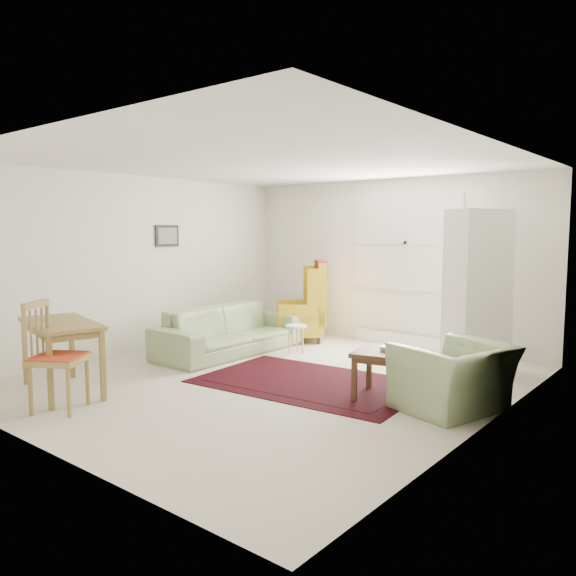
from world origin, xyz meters
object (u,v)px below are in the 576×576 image
Objects in this scene: cabinet at (478,291)px; desk at (62,357)px; coffee_table at (386,374)px; stool at (296,339)px; sofa at (230,321)px; desk_chair at (59,356)px; wingback_chair at (300,301)px; armchair at (454,371)px.

cabinet reaches higher than desk.
coffee_table reaches higher than stool.
desk_chair is (0.51, -2.84, 0.08)m from sofa.
stool is at bearing 152.00° from coffee_table.
sofa is 3.64× the size of coffee_table.
desk is at bearing -144.37° from coffee_table.
wingback_chair is 1.04× the size of desk.
sofa is at bearing -134.75° from cabinet.
armchair is at bearing 4.64° from coffee_table.
sofa is 2.82m from coffee_table.
cabinet reaches higher than armchair.
sofa is at bearing 89.31° from desk.
cabinet is 4.90m from desk.
wingback_chair is at bearing -28.77° from desk_chair.
desk reaches higher than stool.
wingback_chair is at bearing -101.52° from armchair.
armchair is 1.83m from cabinet.
desk is 0.65m from desk_chair.
sofa is 0.97m from stool.
coffee_table is 0.31× the size of cabinet.
wingback_chair reaches higher than coffee_table.
desk_chair is (0.29, -4.16, -0.10)m from wingback_chair.
desk is at bearing 179.11° from sofa.
armchair is at bearing -83.81° from desk_chair.
stool is at bearing -93.54° from armchair.
desk_chair is (-2.26, -2.34, 0.28)m from coffee_table.
armchair reaches higher than coffee_table.
wingback_chair is at bearing -9.66° from sofa.
wingback_chair reaches higher than armchair.
stool is (-2.03, 1.08, -0.05)m from coffee_table.
sofa is at bearing -80.31° from armchair.
armchair is at bearing -97.51° from sofa.
desk is (-0.77, -3.09, 0.18)m from stool.
cabinet is at bearing 50.44° from desk.
desk_chair is at bearing -38.18° from wingback_chair.
armchair is 3.81m from desk_chair.
desk is at bearing -106.29° from cabinet.
desk is (-0.03, -2.51, -0.07)m from sofa.
desk_chair is (-0.23, -3.42, 0.33)m from stool.
stool is (0.74, 0.58, -0.25)m from sofa.
sofa is 3.35m from cabinet.
desk is (-0.25, -3.83, -0.25)m from wingback_chair.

